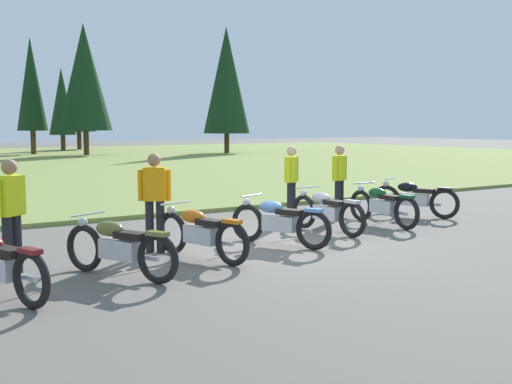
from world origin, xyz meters
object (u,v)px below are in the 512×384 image
(rider_in_hivis_vest, at_px, (155,197))
(motorcycle_sky_blue, at_px, (279,221))
(motorcycle_silver, at_px, (327,211))
(rider_checking_bike, at_px, (11,211))
(motorcycle_olive, at_px, (119,247))
(motorcycle_british_green, at_px, (383,205))
(rider_near_row_end, at_px, (339,177))
(rider_with_back_turned, at_px, (291,179))
(motorcycle_black, at_px, (414,198))
(motorcycle_orange, at_px, (200,232))

(rider_in_hivis_vest, bearing_deg, motorcycle_sky_blue, -16.57)
(motorcycle_silver, xyz_separation_m, rider_checking_bike, (-6.09, -0.47, 0.51))
(motorcycle_olive, relative_size, motorcycle_silver, 0.93)
(motorcycle_silver, height_order, motorcycle_british_green, same)
(motorcycle_sky_blue, bearing_deg, rider_in_hivis_vest, 163.43)
(rider_near_row_end, bearing_deg, motorcycle_sky_blue, -147.44)
(rider_in_hivis_vest, distance_m, rider_with_back_turned, 4.27)
(motorcycle_olive, distance_m, motorcycle_british_green, 6.58)
(motorcycle_black, bearing_deg, motorcycle_olive, -166.52)
(rider_near_row_end, bearing_deg, motorcycle_silver, -137.50)
(motorcycle_olive, xyz_separation_m, rider_in_hivis_vest, (1.15, 1.34, 0.51))
(motorcycle_british_green, bearing_deg, motorcycle_silver, -177.45)
(motorcycle_silver, bearing_deg, motorcycle_black, 10.90)
(motorcycle_british_green, bearing_deg, motorcycle_black, 19.11)
(motorcycle_sky_blue, bearing_deg, rider_with_back_turned, 49.26)
(motorcycle_silver, distance_m, rider_near_row_end, 2.10)
(motorcycle_olive, distance_m, rider_with_back_turned, 5.91)
(rider_near_row_end, xyz_separation_m, rider_with_back_turned, (-1.20, 0.21, 0.00))
(motorcycle_british_green, distance_m, rider_with_back_turned, 2.06)
(motorcycle_silver, distance_m, motorcycle_british_green, 1.60)
(rider_in_hivis_vest, bearing_deg, motorcycle_orange, -67.72)
(motorcycle_black, bearing_deg, motorcycle_orange, -167.08)
(motorcycle_silver, relative_size, rider_with_back_turned, 1.26)
(motorcycle_olive, relative_size, motorcycle_orange, 0.95)
(motorcycle_sky_blue, distance_m, motorcycle_black, 4.86)
(rider_checking_bike, bearing_deg, motorcycle_olive, -33.86)
(motorcycle_silver, bearing_deg, rider_checking_bike, -175.59)
(motorcycle_silver, bearing_deg, motorcycle_british_green, 2.55)
(rider_in_hivis_vest, bearing_deg, motorcycle_black, 4.80)
(motorcycle_black, xyz_separation_m, rider_in_hivis_vest, (-6.81, -0.57, 0.51))
(motorcycle_olive, xyz_separation_m, motorcycle_orange, (1.53, 0.43, 0.00))
(motorcycle_olive, xyz_separation_m, motorcycle_sky_blue, (3.26, 0.71, 0.00))
(motorcycle_british_green, bearing_deg, rider_near_row_end, 94.19)
(motorcycle_olive, relative_size, rider_with_back_turned, 1.17)
(motorcycle_orange, distance_m, motorcycle_british_green, 5.00)
(motorcycle_british_green, distance_m, rider_near_row_end, 1.40)
(motorcycle_black, relative_size, rider_in_hivis_vest, 1.18)
(rider_checking_bike, relative_size, rider_in_hivis_vest, 1.00)
(motorcycle_olive, height_order, rider_in_hivis_vest, rider_in_hivis_vest)
(motorcycle_black, bearing_deg, motorcycle_silver, -169.10)
(rider_in_hivis_vest, distance_m, rider_near_row_end, 5.35)
(motorcycle_sky_blue, xyz_separation_m, rider_near_row_end, (3.08, 1.97, 0.51))
(motorcycle_olive, bearing_deg, rider_near_row_end, 22.92)
(motorcycle_black, relative_size, rider_with_back_turned, 1.18)
(motorcycle_sky_blue, bearing_deg, motorcycle_black, 14.26)
(motorcycle_orange, bearing_deg, rider_near_row_end, 25.05)
(motorcycle_orange, xyz_separation_m, rider_near_row_end, (4.81, 2.25, 0.51))
(motorcycle_olive, xyz_separation_m, rider_checking_bike, (-1.25, 0.84, 0.51))
(motorcycle_olive, bearing_deg, motorcycle_sky_blue, 12.33)
(motorcycle_orange, xyz_separation_m, rider_in_hivis_vest, (-0.37, 0.91, 0.51))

